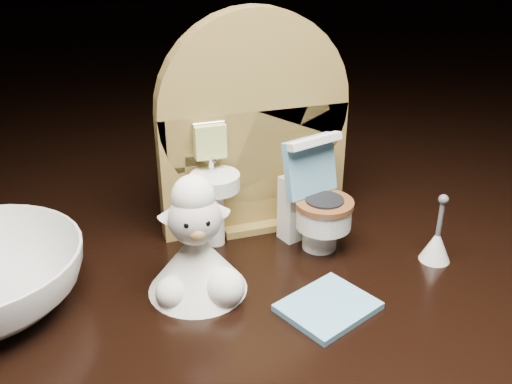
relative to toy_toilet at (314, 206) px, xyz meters
The scene contains 5 objects.
backdrop_panel 0.06m from the toy_toilet, 129.27° to the left, with size 0.13×0.05×0.15m.
toy_toilet is the anchor object (origin of this frame).
bath_mat 0.08m from the toy_toilet, 106.52° to the right, with size 0.05×0.04×0.00m, color #63A0C4.
toilet_brush 0.08m from the toy_toilet, 34.09° to the right, with size 0.02×0.02×0.05m.
plush_lamb 0.09m from the toy_toilet, 160.87° to the right, with size 0.06×0.06×0.08m.
Camera 1 is at (-0.11, -0.28, 0.20)m, focal length 40.00 mm.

